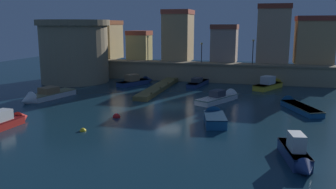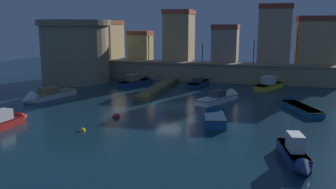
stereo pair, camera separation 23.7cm
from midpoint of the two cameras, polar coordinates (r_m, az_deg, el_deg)
name	(u,v)px [view 1 (the left image)]	position (r m, az deg, el deg)	size (l,w,h in m)	color
ground_plane	(169,106)	(36.44, -0.05, -1.92)	(96.55, 96.55, 0.00)	#112D3D
quay_wall	(199,72)	(52.96, 4.85, 3.73)	(38.36, 2.96, 2.77)	#9E8966
old_town_backdrop	(216,39)	(56.04, 7.73, 8.97)	(37.70, 6.04, 8.74)	tan
fortress_tower	(74,51)	(53.45, -15.08, 6.86)	(10.50, 10.50, 8.99)	#9E8966
pier_dock	(159,88)	(45.61, -1.68, 1.11)	(1.73, 14.71, 0.70)	brown
quay_lamp_0	(148,45)	(54.55, -3.42, 8.09)	(0.32, 0.32, 3.87)	black
quay_lamp_1	(202,49)	(52.55, 5.35, 7.36)	(0.32, 0.32, 2.96)	black
quay_lamp_2	(253,48)	(51.81, 13.50, 7.40)	(0.32, 0.32, 3.51)	black
moored_boat_0	(214,118)	(30.63, 7.28, -3.74)	(2.58, 4.63, 1.60)	#195689
moored_boat_1	(223,97)	(39.66, 8.68, -0.39)	(4.77, 7.27, 1.81)	white
moored_boat_2	(297,154)	(22.99, 19.87, -9.11)	(2.04, 5.37, 1.96)	navy
moored_boat_3	(137,81)	(49.83, -5.11, 2.20)	(4.14, 6.34, 1.90)	navy
moored_boat_4	(271,84)	(48.71, 16.24, 1.62)	(4.52, 6.60, 2.13)	gold
moored_boat_5	(200,82)	(50.06, 5.13, 2.09)	(2.46, 7.31, 1.51)	navy
moored_boat_6	(295,105)	(37.80, 19.74, -1.66)	(4.22, 7.22, 1.45)	#195689
moored_boat_7	(7,121)	(32.08, -24.92, -3.90)	(1.69, 5.28, 1.80)	red
moored_boat_8	(44,96)	(42.01, -19.58, -0.21)	(3.46, 7.52, 1.89)	white
mooring_buoy_0	(83,131)	(28.93, -13.88, -5.79)	(0.51, 0.51, 0.51)	yellow
mooring_buoy_1	(117,117)	(32.53, -8.56, -3.67)	(0.71, 0.71, 0.71)	red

